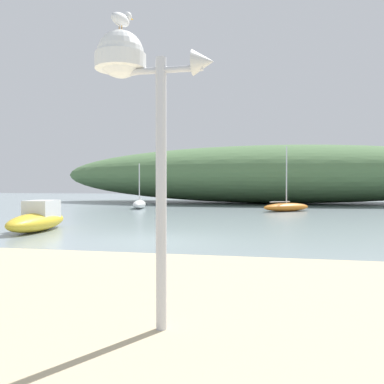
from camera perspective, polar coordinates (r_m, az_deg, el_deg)
ground_plane at (r=13.32m, az=-5.56°, el=-6.68°), size 120.00×120.00×0.00m
distant_hill at (r=39.89m, az=11.49°, el=2.42°), size 42.12×13.33×5.46m
mast_structure at (r=4.77m, az=-8.18°, el=15.22°), size 1.34×0.57×3.32m
seagull_on_radar at (r=5.04m, az=-9.75°, el=22.62°), size 0.21×0.35×0.25m
sailboat_far_left at (r=30.38m, az=-7.32°, el=-1.68°), size 1.50×3.09×3.31m
motorboat_west_reach at (r=16.90m, az=-20.59°, el=-3.54°), size 1.56×4.00×1.17m
sailboat_inner_mooring at (r=27.83m, az=12.97°, el=-2.02°), size 3.55×3.17×4.30m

